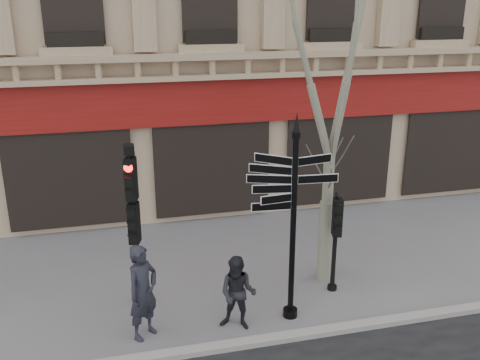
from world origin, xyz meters
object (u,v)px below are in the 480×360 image
object	(u,v)px
traffic_signal_secondary	(336,227)
plane_tree	(336,50)
pedestrian_b	(238,293)
traffic_signal_main	(133,206)
fingerpost	(295,185)
pedestrian_a	(143,292)

from	to	relation	value
traffic_signal_secondary	plane_tree	distance (m)	3.80
pedestrian_b	traffic_signal_main	bearing A→B (deg)	168.48
traffic_signal_main	plane_tree	distance (m)	5.29
traffic_signal_secondary	plane_tree	world-z (taller)	plane_tree
fingerpost	pedestrian_b	distance (m)	2.43
pedestrian_a	pedestrian_b	size ratio (longest dim) A/B	1.25
plane_tree	traffic_signal_main	bearing A→B (deg)	179.50
pedestrian_a	traffic_signal_secondary	bearing A→B (deg)	-31.02
traffic_signal_main	pedestrian_b	distance (m)	2.80
traffic_signal_secondary	pedestrian_a	size ratio (longest dim) A/B	1.14
fingerpost	traffic_signal_secondary	distance (m)	2.04
traffic_signal_secondary	pedestrian_b	world-z (taller)	traffic_signal_secondary
plane_tree	traffic_signal_secondary	bearing A→B (deg)	-88.63
traffic_signal_secondary	pedestrian_b	size ratio (longest dim) A/B	1.43
traffic_signal_main	fingerpost	bearing A→B (deg)	-5.48
fingerpost	traffic_signal_secondary	world-z (taller)	fingerpost
traffic_signal_main	plane_tree	bearing A→B (deg)	17.98
traffic_signal_main	pedestrian_b	size ratio (longest dim) A/B	2.28
fingerpost	plane_tree	size ratio (longest dim) A/B	0.57
pedestrian_a	pedestrian_b	world-z (taller)	pedestrian_a
traffic_signal_secondary	pedestrian_b	bearing A→B (deg)	-145.44
fingerpost	plane_tree	bearing A→B (deg)	60.59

